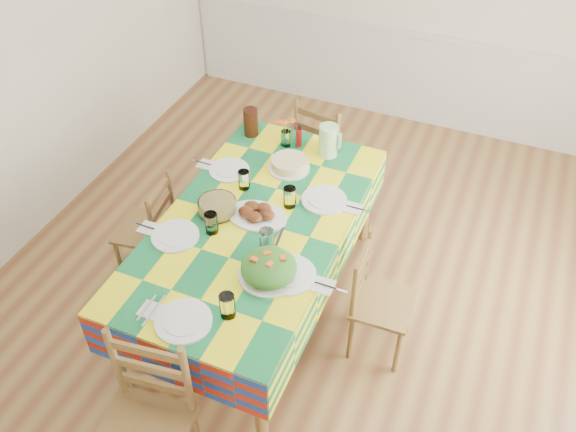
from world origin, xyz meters
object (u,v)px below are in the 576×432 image
object	(u,v)px
dining_table	(255,232)
chair_near	(146,424)
green_pitcher	(328,141)
meat_platter	(257,214)
chair_right	(377,302)
chair_left	(150,230)
tea_pitcher	(251,122)
chair_far	(324,150)

from	to	relation	value
dining_table	chair_near	distance (m)	1.32
dining_table	green_pitcher	distance (m)	0.88
meat_platter	green_pitcher	size ratio (longest dim) A/B	1.68
chair_right	dining_table	bearing A→B (deg)	87.50
chair_left	meat_platter	bearing A→B (deg)	84.23
tea_pitcher	chair_left	xyz separation A→B (m)	(-0.41, -0.85, -0.49)
green_pitcher	chair_far	bearing A→B (deg)	111.69
meat_platter	chair_right	xyz separation A→B (m)	(0.83, -0.04, -0.42)
green_pitcher	chair_near	xyz separation A→B (m)	(-0.18, -2.14, -0.42)
chair_far	dining_table	bearing A→B (deg)	100.62
meat_platter	tea_pitcher	xyz separation A→B (m)	(-0.42, 0.81, 0.08)
meat_platter	dining_table	bearing A→B (deg)	-89.44
green_pitcher	chair_left	world-z (taller)	green_pitcher
green_pitcher	chair_near	size ratio (longest dim) A/B	0.23
chair_near	green_pitcher	bearing A→B (deg)	77.82
chair_near	chair_left	world-z (taller)	chair_near
chair_far	chair_left	distance (m)	1.54
tea_pitcher	meat_platter	bearing A→B (deg)	-62.40
dining_table	chair_far	size ratio (longest dim) A/B	2.16
meat_platter	chair_left	bearing A→B (deg)	-177.65
green_pitcher	chair_far	world-z (taller)	green_pitcher
dining_table	chair_right	size ratio (longest dim) A/B	2.44
dining_table	chair_near	xyz separation A→B (m)	(-0.01, -1.30, -0.21)
green_pitcher	tea_pitcher	world-z (taller)	green_pitcher
chair_near	chair_far	size ratio (longest dim) A/B	1.06
tea_pitcher	chair_near	distance (m)	2.23
chair_left	chair_near	bearing A→B (deg)	24.16
dining_table	meat_platter	world-z (taller)	meat_platter
chair_near	chair_right	world-z (taller)	chair_near
chair_left	green_pitcher	bearing A→B (deg)	121.30
green_pitcher	chair_right	world-z (taller)	green_pitcher
green_pitcher	chair_left	distance (m)	1.40
meat_platter	chair_near	size ratio (longest dim) A/B	0.38
meat_platter	chair_near	xyz separation A→B (m)	(-0.01, -1.34, -0.33)
chair_near	chair_right	xyz separation A→B (m)	(0.84, 1.30, -0.09)
chair_far	chair_left	size ratio (longest dim) A/B	1.12
meat_platter	chair_near	distance (m)	1.38
meat_platter	green_pitcher	xyz separation A→B (m)	(0.18, 0.80, 0.08)
green_pitcher	chair_near	distance (m)	2.19
tea_pitcher	chair_right	xyz separation A→B (m)	(1.26, -0.85, -0.49)
green_pitcher	chair_right	bearing A→B (deg)	-52.06
tea_pitcher	chair_left	bearing A→B (deg)	-115.75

